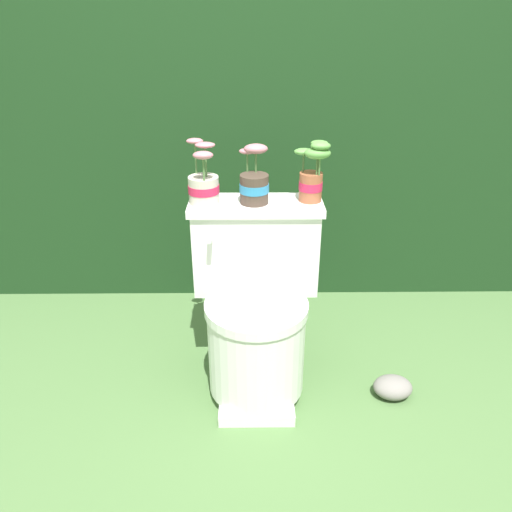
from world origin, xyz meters
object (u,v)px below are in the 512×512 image
(potted_plant_middle, at_px, (312,175))
(garden_stone, at_px, (393,387))
(potted_plant_left, at_px, (203,184))
(potted_plant_midleft, at_px, (254,183))
(toilet, at_px, (256,311))

(potted_plant_middle, bearing_deg, garden_stone, -36.42)
(potted_plant_left, distance_m, potted_plant_midleft, 0.18)
(potted_plant_left, xyz_separation_m, potted_plant_midleft, (0.18, 0.00, 0.00))
(potted_plant_middle, relative_size, garden_stone, 1.50)
(toilet, distance_m, potted_plant_midleft, 0.48)
(toilet, xyz_separation_m, garden_stone, (0.54, -0.10, -0.30))
(toilet, bearing_deg, garden_stone, -10.55)
(potted_plant_left, xyz_separation_m, potted_plant_middle, (0.40, 0.02, 0.03))
(toilet, height_order, potted_plant_midleft, potted_plant_midleft)
(toilet, xyz_separation_m, potted_plant_middle, (0.21, 0.14, 0.49))
(potted_plant_left, distance_m, potted_plant_middle, 0.40)
(potted_plant_middle, bearing_deg, toilet, -145.25)
(potted_plant_left, bearing_deg, garden_stone, -17.36)
(potted_plant_left, relative_size, potted_plant_midleft, 1.09)
(potted_plant_left, distance_m, garden_stone, 1.07)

